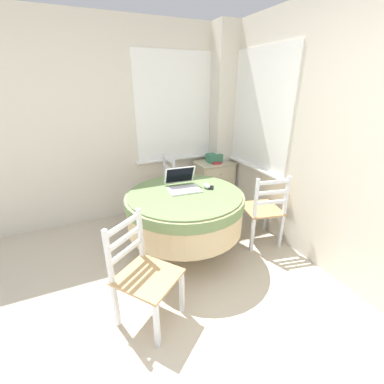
# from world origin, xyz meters

# --- Properties ---
(corner_room_shell) EXTENTS (4.21, 4.50, 2.55)m
(corner_room_shell) POSITION_xyz_m (1.09, 1.65, 1.28)
(corner_room_shell) COLOR beige
(corner_room_shell) RESTS_ON ground_plane
(round_dining_table) EXTENTS (1.25, 1.25, 0.74)m
(round_dining_table) POSITION_xyz_m (0.76, 1.41, 0.56)
(round_dining_table) COLOR #4C3D2D
(round_dining_table) RESTS_ON ground_plane
(laptop) EXTENTS (0.36, 0.35, 0.22)m
(laptop) POSITION_xyz_m (0.78, 1.52, 0.79)
(laptop) COLOR white
(laptop) RESTS_ON round_dining_table
(computer_mouse) EXTENTS (0.07, 0.10, 0.05)m
(computer_mouse) POSITION_xyz_m (1.03, 1.43, 0.77)
(computer_mouse) COLOR silver
(computer_mouse) RESTS_ON round_dining_table
(cell_phone) EXTENTS (0.10, 0.12, 0.01)m
(cell_phone) POSITION_xyz_m (1.08, 1.42, 0.75)
(cell_phone) COLOR black
(cell_phone) RESTS_ON round_dining_table
(dining_chair_near_back_window) EXTENTS (0.45, 0.42, 0.89)m
(dining_chair_near_back_window) POSITION_xyz_m (0.77, 2.34, 0.43)
(dining_chair_near_back_window) COLOR tan
(dining_chair_near_back_window) RESTS_ON ground_plane
(dining_chair_near_right_window) EXTENTS (0.49, 0.51, 0.89)m
(dining_chair_near_right_window) POSITION_xyz_m (1.68, 1.24, 0.43)
(dining_chair_near_right_window) COLOR tan
(dining_chair_near_right_window) RESTS_ON ground_plane
(dining_chair_camera_near) EXTENTS (0.59, 0.60, 0.89)m
(dining_chair_camera_near) POSITION_xyz_m (0.12, 0.73, 0.43)
(dining_chair_camera_near) COLOR tan
(dining_chair_camera_near) RESTS_ON ground_plane
(corner_cabinet) EXTENTS (0.55, 0.44, 0.71)m
(corner_cabinet) POSITION_xyz_m (1.64, 2.39, 0.36)
(corner_cabinet) COLOR beige
(corner_cabinet) RESTS_ON ground_plane
(storage_box) EXTENTS (0.20, 0.18, 0.12)m
(storage_box) POSITION_xyz_m (1.64, 2.39, 0.77)
(storage_box) COLOR #387A5B
(storage_box) RESTS_ON corner_cabinet
(book_on_cabinet) EXTENTS (0.13, 0.22, 0.02)m
(book_on_cabinet) POSITION_xyz_m (1.62, 2.35, 0.72)
(book_on_cabinet) COLOR #BC3338
(book_on_cabinet) RESTS_ON corner_cabinet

